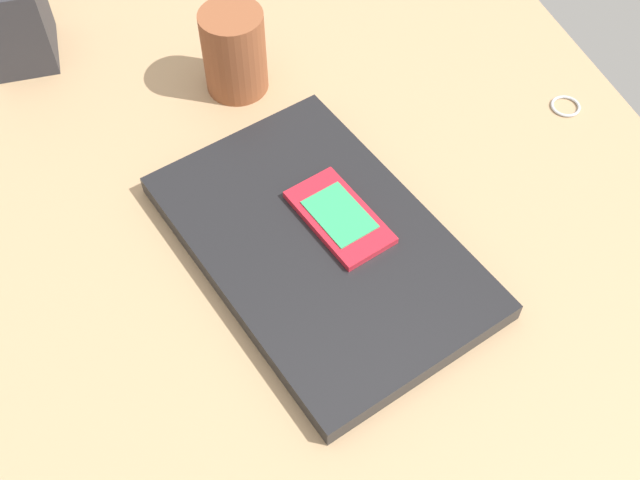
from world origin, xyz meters
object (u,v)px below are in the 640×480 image
at_px(pen_cup, 234,52).
at_px(key_ring, 566,106).
at_px(laptop_closed, 320,245).
at_px(cell_phone_on_laptop, 336,218).
at_px(desk_organizer, 15,17).

bearing_deg(pen_cup, key_ring, 63.77).
bearing_deg(pen_cup, laptop_closed, 1.22).
distance_m(cell_phone_on_laptop, desk_organizer, 0.49).
height_order(laptop_closed, desk_organizer, desk_organizer).
bearing_deg(desk_organizer, pen_cup, 63.03).
height_order(pen_cup, desk_organizer, desk_organizer).
relative_size(cell_phone_on_laptop, key_ring, 3.64).
bearing_deg(cell_phone_on_laptop, desk_organizer, -147.19).
distance_m(cell_phone_on_laptop, pen_cup, 0.26).
distance_m(key_ring, desk_organizer, 0.68).
height_order(laptop_closed, key_ring, laptop_closed).
distance_m(laptop_closed, desk_organizer, 0.49).
height_order(cell_phone_on_laptop, pen_cup, pen_cup).
bearing_deg(desk_organizer, laptop_closed, 35.63).
relative_size(cell_phone_on_laptop, desk_organizer, 1.14).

